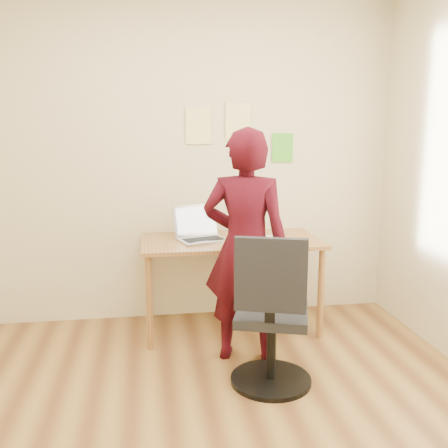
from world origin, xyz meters
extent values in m
cube|color=brown|center=(0.00, 0.00, -0.02)|extent=(3.50, 3.50, 0.04)
cube|color=beige|center=(0.00, 1.77, 1.35)|extent=(3.50, 0.04, 2.70)
cube|color=beige|center=(0.00, -1.77, 1.35)|extent=(3.50, 0.04, 2.70)
cube|color=#9C6736|center=(0.32, 1.38, 0.72)|extent=(1.40, 0.70, 0.03)
cylinder|color=#9C6736|center=(-0.33, 1.08, 0.35)|extent=(0.05, 0.05, 0.71)
cylinder|color=#9C6736|center=(0.97, 1.08, 0.35)|extent=(0.05, 0.05, 0.71)
cylinder|color=#9C6736|center=(-0.33, 1.68, 0.35)|extent=(0.05, 0.05, 0.71)
cylinder|color=#9C6736|center=(0.97, 1.68, 0.35)|extent=(0.05, 0.05, 0.71)
cube|color=#AAAAB1|center=(0.10, 1.35, 0.75)|extent=(0.42, 0.35, 0.02)
cube|color=black|center=(0.10, 1.35, 0.76)|extent=(0.32, 0.22, 0.00)
cube|color=#AAAAB1|center=(0.05, 1.50, 0.88)|extent=(0.37, 0.18, 0.25)
cube|color=white|center=(0.05, 1.50, 0.88)|extent=(0.32, 0.15, 0.20)
cube|color=white|center=(0.64, 1.33, 0.74)|extent=(0.27, 0.32, 0.00)
cube|color=black|center=(0.54, 1.17, 0.74)|extent=(0.12, 0.14, 0.01)
cube|color=#3F4C59|center=(0.54, 1.17, 0.75)|extent=(0.10, 0.12, 0.00)
cube|color=#F2EC90|center=(0.11, 1.74, 1.62)|extent=(0.21, 0.00, 0.30)
cube|color=#F2EC90|center=(0.44, 1.74, 1.66)|extent=(0.21, 0.00, 0.30)
cube|color=green|center=(0.82, 1.74, 1.44)|extent=(0.18, 0.00, 0.24)
cube|color=black|center=(0.43, 0.47, 0.46)|extent=(0.55, 0.55, 0.06)
cube|color=black|center=(0.36, 0.27, 0.78)|extent=(0.41, 0.18, 0.44)
cube|color=black|center=(0.36, 0.27, 0.55)|extent=(0.07, 0.06, 0.12)
cylinder|color=black|center=(0.43, 0.47, 0.22)|extent=(0.06, 0.06, 0.44)
cylinder|color=black|center=(0.43, 0.47, 0.01)|extent=(0.52, 0.52, 0.03)
imported|color=#390710|center=(0.33, 0.84, 0.81)|extent=(0.68, 0.56, 1.61)
camera|label=1|loc=(-0.33, -2.40, 1.61)|focal=40.00mm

